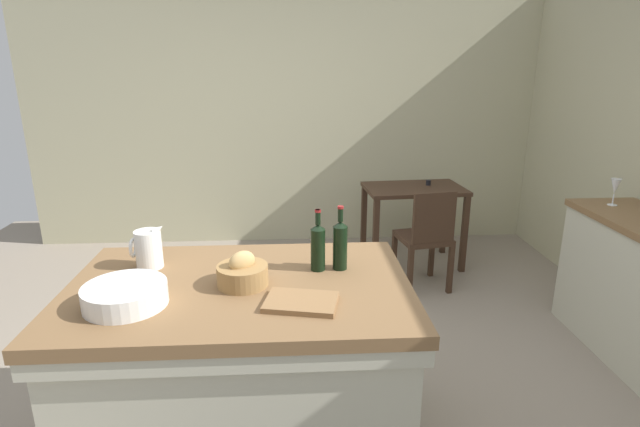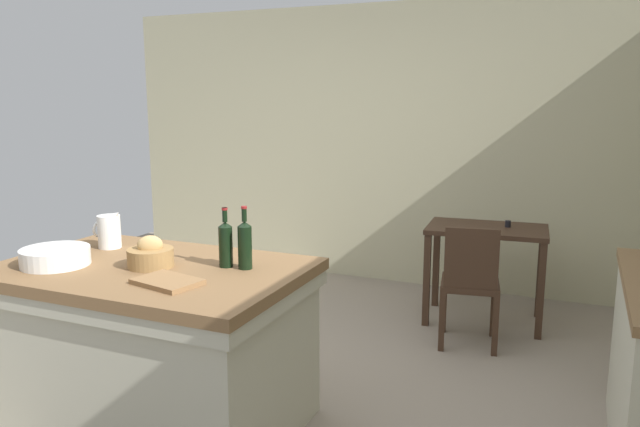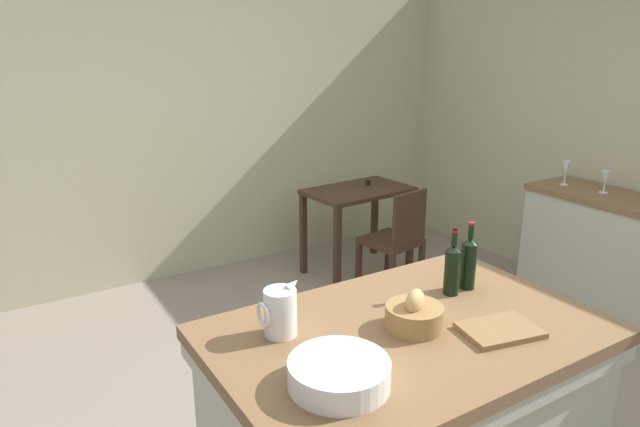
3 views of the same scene
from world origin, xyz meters
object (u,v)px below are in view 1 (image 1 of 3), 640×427
at_px(wash_bowl, 125,295).
at_px(wine_bottle_dark, 339,244).
at_px(wooden_chair, 426,236).
at_px(cutting_board, 300,302).
at_px(bread_basket, 242,273).
at_px(wine_glass_right, 615,187).
at_px(writing_desk, 413,200).
at_px(pitcher, 148,249).
at_px(island_table, 243,360).
at_px(wine_bottle_amber, 317,246).

height_order(wash_bowl, wine_bottle_dark, wine_bottle_dark).
xyz_separation_m(wooden_chair, wine_bottle_dark, (-0.89, -1.58, 0.54)).
height_order(cutting_board, wine_bottle_dark, wine_bottle_dark).
xyz_separation_m(wash_bowl, bread_basket, (0.48, 0.17, 0.01)).
relative_size(cutting_board, wine_glass_right, 1.60).
relative_size(writing_desk, cutting_board, 3.11).
height_order(pitcher, wine_bottle_dark, wine_bottle_dark).
distance_m(island_table, cutting_board, 0.56).
xyz_separation_m(bread_basket, wine_bottle_amber, (0.36, 0.16, 0.07)).
bearing_deg(bread_basket, cutting_board, -38.89).
bearing_deg(cutting_board, wooden_chair, 60.86).
distance_m(bread_basket, wine_glass_right, 2.69).
bearing_deg(island_table, writing_desk, 58.70).
distance_m(island_table, pitcher, 0.73).
distance_m(writing_desk, bread_basket, 2.70).
xyz_separation_m(pitcher, cutting_board, (0.75, -0.45, -0.09)).
height_order(writing_desk, wooden_chair, wooden_chair).
relative_size(wash_bowl, bread_basket, 1.49).
xyz_separation_m(pitcher, wine_bottle_amber, (0.84, -0.08, 0.03)).
bearing_deg(island_table, cutting_board, -38.76).
distance_m(island_table, wooden_chair, 2.20).
height_order(pitcher, wine_glass_right, pitcher).
xyz_separation_m(bread_basket, cutting_board, (0.26, -0.21, -0.05)).
xyz_separation_m(pitcher, wine_glass_right, (2.94, 0.84, 0.06)).
distance_m(bread_basket, wine_bottle_dark, 0.50).
bearing_deg(cutting_board, wine_bottle_dark, 61.77).
distance_m(wooden_chair, pitcher, 2.42).
height_order(writing_desk, bread_basket, bread_basket).
bearing_deg(writing_desk, wash_bowl, -126.83).
distance_m(bread_basket, wine_bottle_amber, 0.39).
distance_m(wine_bottle_dark, wine_glass_right, 2.19).
relative_size(pitcher, wine_bottle_dark, 0.72).
xyz_separation_m(island_table, wine_glass_right, (2.48, 1.07, 0.57)).
bearing_deg(wash_bowl, wine_bottle_dark, 19.48).
bearing_deg(wine_bottle_dark, cutting_board, -118.23).
bearing_deg(wooden_chair, writing_desk, 87.71).
bearing_deg(pitcher, wash_bowl, -89.08).
height_order(cutting_board, wine_glass_right, wine_glass_right).
bearing_deg(wash_bowl, bread_basket, 19.62).
bearing_deg(island_table, wine_glass_right, 23.26).
relative_size(pitcher, cutting_board, 0.77).
height_order(wooden_chair, wine_bottle_dark, wine_bottle_dark).
height_order(writing_desk, pitcher, pitcher).
height_order(wine_bottle_amber, wine_glass_right, wine_bottle_amber).
distance_m(wooden_chair, wine_bottle_dark, 1.89).
distance_m(writing_desk, cutting_board, 2.76).
relative_size(writing_desk, bread_basket, 3.99).
height_order(island_table, wine_glass_right, wine_glass_right).
distance_m(cutting_board, wine_glass_right, 2.55).
relative_size(pitcher, wash_bowl, 0.67).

